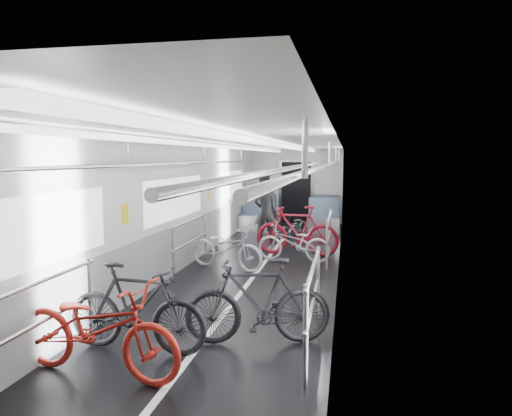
{
  "coord_description": "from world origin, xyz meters",
  "views": [
    {
      "loc": [
        1.62,
        -7.96,
        2.15
      ],
      "look_at": [
        0.0,
        0.19,
        1.23
      ],
      "focal_mm": 32.0,
      "sensor_mm": 36.0,
      "label": 1
    }
  ],
  "objects": [
    {
      "name": "bike_left_far",
      "position": [
        -0.62,
        0.4,
        0.42
      ],
      "size": [
        1.7,
        1.04,
        0.84
      ],
      "primitive_type": "imported",
      "rotation": [
        0.0,
        0.0,
        1.25
      ],
      "color": "#B6B6BB",
      "rests_on": "floor"
    },
    {
      "name": "person_standing",
      "position": [
        -0.37,
        3.24,
        0.79
      ],
      "size": [
        0.67,
        0.54,
        1.59
      ],
      "primitive_type": "imported",
      "rotation": [
        0.0,
        0.0,
        3.46
      ],
      "color": "black",
      "rests_on": "floor"
    },
    {
      "name": "bike_right_far",
      "position": [
        0.58,
        1.91,
        0.55
      ],
      "size": [
        1.88,
        0.68,
        1.11
      ],
      "primitive_type": "imported",
      "rotation": [
        0.0,
        0.0,
        -1.66
      ],
      "color": "maroon",
      "rests_on": "floor"
    },
    {
      "name": "bike_right_near",
      "position": [
        0.65,
        -2.95,
        0.5
      ],
      "size": [
        1.74,
        0.86,
        1.01
      ],
      "primitive_type": "imported",
      "rotation": [
        0.0,
        0.0,
        -1.33
      ],
      "color": "black",
      "rests_on": "floor"
    },
    {
      "name": "car_shell",
      "position": [
        0.0,
        1.78,
        1.13
      ],
      "size": [
        3.02,
        14.01,
        2.41
      ],
      "color": "black",
      "rests_on": "ground"
    },
    {
      "name": "bike_left_near",
      "position": [
        -0.75,
        -4.04,
        0.49
      ],
      "size": [
        1.92,
        0.89,
        0.97
      ],
      "primitive_type": "imported",
      "rotation": [
        0.0,
        0.0,
        1.44
      ],
      "color": "#AD1E15",
      "rests_on": "floor"
    },
    {
      "name": "bike_left_mid",
      "position": [
        -0.63,
        -3.44,
        0.5
      ],
      "size": [
        1.69,
        0.58,
        1.0
      ],
      "primitive_type": "imported",
      "rotation": [
        0.0,
        0.0,
        1.5
      ],
      "color": "black",
      "rests_on": "floor"
    },
    {
      "name": "bike_right_mid",
      "position": [
        0.57,
        1.31,
        0.4
      ],
      "size": [
        1.56,
        0.67,
        0.79
      ],
      "primitive_type": "imported",
      "rotation": [
        0.0,
        0.0,
        -1.66
      ],
      "color": "#B6B5BA",
      "rests_on": "floor"
    },
    {
      "name": "bike_aisle",
      "position": [
        0.37,
        3.14,
        0.41
      ],
      "size": [
        1.04,
        1.66,
        0.82
      ],
      "primitive_type": "imported",
      "rotation": [
        0.0,
        0.0,
        -0.34
      ],
      "color": "black",
      "rests_on": "floor"
    },
    {
      "name": "person_seated",
      "position": [
        -0.82,
        5.46,
        0.86
      ],
      "size": [
        0.84,
        0.65,
        1.71
      ],
      "primitive_type": "imported",
      "rotation": [
        0.0,
        0.0,
        3.14
      ],
      "color": "#342F37",
      "rests_on": "floor"
    }
  ]
}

